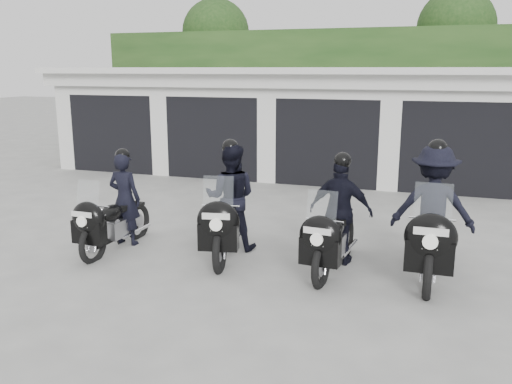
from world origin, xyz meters
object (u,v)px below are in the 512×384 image
(police_bike_b, at_px, (229,205))
(police_bike_d, at_px, (432,216))
(police_bike_c, at_px, (338,219))
(police_bike_a, at_px, (116,209))

(police_bike_b, relative_size, police_bike_d, 0.93)
(police_bike_c, bearing_deg, police_bike_a, -170.01)
(police_bike_a, xyz_separation_m, police_bike_c, (3.61, 0.31, 0.08))
(police_bike_a, relative_size, police_bike_b, 0.91)
(police_bike_d, bearing_deg, police_bike_a, -173.54)
(police_bike_d, bearing_deg, police_bike_b, -177.61)
(police_bike_b, bearing_deg, police_bike_c, -15.28)
(police_bike_a, bearing_deg, police_bike_c, 6.51)
(police_bike_b, distance_m, police_bike_d, 3.12)
(police_bike_b, bearing_deg, police_bike_a, -178.77)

